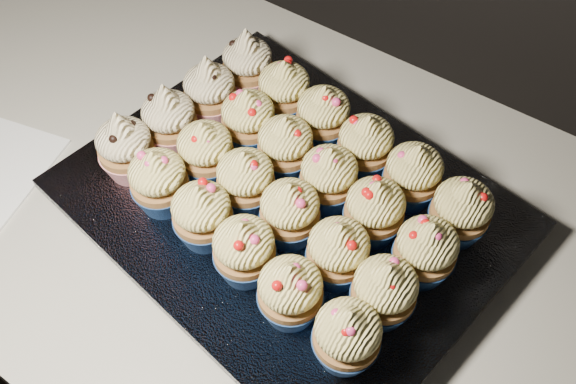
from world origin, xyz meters
name	(u,v)px	position (x,y,z in m)	size (l,w,h in m)	color
worktop	(427,300)	(0.00, 1.70, 0.88)	(2.44, 0.64, 0.04)	beige
baking_tray	(288,213)	(-0.18, 1.69, 0.91)	(0.42, 0.32, 0.02)	black
foil_lining	(288,204)	(-0.18, 1.69, 0.93)	(0.46, 0.36, 0.01)	silver
cupcake_0	(125,147)	(-0.35, 1.63, 0.97)	(0.06, 0.06, 0.10)	red
cupcake_1	(159,181)	(-0.29, 1.61, 0.97)	(0.06, 0.06, 0.08)	navy
cupcake_2	(202,215)	(-0.22, 1.60, 0.97)	(0.06, 0.06, 0.08)	navy
cupcake_3	(244,250)	(-0.16, 1.60, 0.97)	(0.06, 0.06, 0.08)	navy
cupcake_4	(290,292)	(-0.10, 1.58, 0.97)	(0.06, 0.06, 0.08)	navy
cupcake_5	(347,336)	(-0.03, 1.58, 0.97)	(0.06, 0.06, 0.08)	navy
cupcake_6	(170,119)	(-0.33, 1.68, 0.97)	(0.06, 0.06, 0.10)	red
cupcake_7	(206,152)	(-0.27, 1.67, 0.97)	(0.06, 0.06, 0.08)	navy
cupcake_8	(246,181)	(-0.21, 1.66, 0.97)	(0.06, 0.06, 0.08)	navy
cupcake_9	(290,212)	(-0.15, 1.66, 0.97)	(0.06, 0.06, 0.08)	navy
cupcake_10	(338,252)	(-0.09, 1.65, 0.97)	(0.06, 0.06, 0.08)	navy
cupcake_11	(384,292)	(-0.03, 1.63, 0.97)	(0.06, 0.06, 0.08)	navy
cupcake_12	(210,91)	(-0.33, 1.74, 0.97)	(0.06, 0.06, 0.10)	red
cupcake_13	(248,120)	(-0.26, 1.74, 0.97)	(0.06, 0.06, 0.08)	navy
cupcake_14	(285,147)	(-0.20, 1.73, 0.97)	(0.06, 0.06, 0.08)	navy
cupcake_15	(329,177)	(-0.14, 1.72, 0.97)	(0.06, 0.06, 0.08)	navy
cupcake_16	(374,211)	(-0.08, 1.71, 0.97)	(0.06, 0.06, 0.08)	navy
cupcake_17	(425,251)	(-0.02, 1.69, 0.97)	(0.06, 0.06, 0.08)	navy
cupcake_18	(248,64)	(-0.32, 1.81, 0.97)	(0.06, 0.06, 0.10)	red
cupcake_19	(284,91)	(-0.26, 1.80, 0.97)	(0.06, 0.06, 0.08)	navy
cupcake_20	(323,116)	(-0.20, 1.79, 0.97)	(0.06, 0.06, 0.08)	navy
cupcake_21	(365,146)	(-0.13, 1.78, 0.97)	(0.06, 0.06, 0.08)	navy
cupcake_22	(413,175)	(-0.07, 1.77, 0.97)	(0.06, 0.06, 0.08)	navy
cupcake_23	(461,211)	(-0.01, 1.76, 0.97)	(0.06, 0.06, 0.08)	navy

